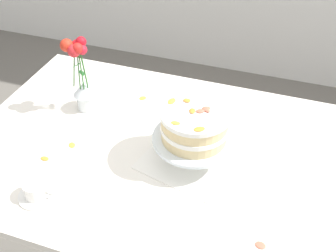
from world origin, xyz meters
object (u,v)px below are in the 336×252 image
Objects in this scene: dining_table at (151,167)px; layer_cake at (195,124)px; cake_stand at (194,141)px; flower_vase at (82,78)px; teacup at (37,190)px.

dining_table is 0.29m from layer_cake.
cake_stand is 0.91× the size of flower_vase.
cake_stand is 0.53m from flower_vase.
dining_table is at bearing 50.25° from teacup.
flower_vase is at bearing 99.12° from teacup.
dining_table is at bearing -175.58° from cake_stand.
cake_stand is at bearing 4.42° from dining_table.
cake_stand is at bearing 37.95° from teacup.
cake_stand is 2.27× the size of teacup.
dining_table is 0.43m from teacup.
flower_vase is at bearing 163.88° from layer_cake.
cake_stand is at bearing 29.63° from layer_cake.
cake_stand is at bearing -16.12° from flower_vase.
layer_cake is 0.74× the size of flower_vase.
dining_table is 0.45m from flower_vase.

